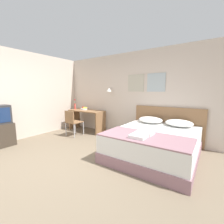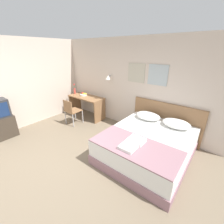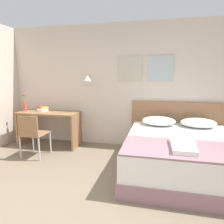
{
  "view_description": "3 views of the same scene",
  "coord_description": "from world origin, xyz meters",
  "px_view_note": "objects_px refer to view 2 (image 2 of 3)",
  "views": [
    {
      "loc": [
        2.39,
        -1.63,
        1.47
      ],
      "look_at": [
        0.32,
        1.39,
        0.95
      ],
      "focal_mm": 24.0,
      "sensor_mm": 36.0,
      "label": 1
    },
    {
      "loc": [
        2.48,
        -1.16,
        2.31
      ],
      "look_at": [
        0.25,
        1.67,
        0.8
      ],
      "focal_mm": 24.0,
      "sensor_mm": 36.0,
      "label": 2
    },
    {
      "loc": [
        0.93,
        -1.66,
        1.53
      ],
      "look_at": [
        0.17,
        1.7,
        0.92
      ],
      "focal_mm": 32.0,
      "sensor_mm": 36.0,
      "label": 3
    }
  ],
  "objects_px": {
    "bed": "(147,145)",
    "desk": "(86,102)",
    "throw_blanket": "(135,146)",
    "desk_chair": "(71,110)",
    "fruit_bowl": "(84,94)",
    "folded_towel_mid_bed": "(128,147)",
    "folded_towel_near_foot": "(136,140)",
    "pillow_right": "(176,124)",
    "flower_vase": "(75,90)",
    "headboard": "(165,121)",
    "pillow_left": "(148,116)",
    "tv_stand": "(3,127)"
  },
  "relations": [
    {
      "from": "pillow_left",
      "to": "folded_towel_near_foot",
      "type": "xyz_separation_m",
      "value": [
        0.32,
        -1.17,
        -0.03
      ]
    },
    {
      "from": "headboard",
      "to": "pillow_left",
      "type": "distance_m",
      "value": 0.51
    },
    {
      "from": "desk_chair",
      "to": "fruit_bowl",
      "type": "distance_m",
      "value": 0.86
    },
    {
      "from": "desk_chair",
      "to": "headboard",
      "type": "bearing_deg",
      "value": 21.94
    },
    {
      "from": "pillow_right",
      "to": "flower_vase",
      "type": "xyz_separation_m",
      "value": [
        -3.69,
        -0.05,
        0.24
      ]
    },
    {
      "from": "flower_vase",
      "to": "throw_blanket",
      "type": "bearing_deg",
      "value": -20.76
    },
    {
      "from": "bed",
      "to": "desk_chair",
      "type": "height_order",
      "value": "desk_chair"
    },
    {
      "from": "headboard",
      "to": "folded_towel_mid_bed",
      "type": "distance_m",
      "value": 1.78
    },
    {
      "from": "desk_chair",
      "to": "flower_vase",
      "type": "bearing_deg",
      "value": 132.19
    },
    {
      "from": "headboard",
      "to": "desk",
      "type": "bearing_deg",
      "value": -172.8
    },
    {
      "from": "bed",
      "to": "desk",
      "type": "relative_size",
      "value": 1.51
    },
    {
      "from": "tv_stand",
      "to": "pillow_left",
      "type": "bearing_deg",
      "value": 37.7
    },
    {
      "from": "throw_blanket",
      "to": "desk_chair",
      "type": "height_order",
      "value": "desk_chair"
    },
    {
      "from": "pillow_left",
      "to": "pillow_right",
      "type": "distance_m",
      "value": 0.73
    },
    {
      "from": "throw_blanket",
      "to": "desk",
      "type": "height_order",
      "value": "desk"
    },
    {
      "from": "bed",
      "to": "fruit_bowl",
      "type": "distance_m",
      "value": 3.05
    },
    {
      "from": "folded_towel_near_foot",
      "to": "folded_towel_mid_bed",
      "type": "relative_size",
      "value": 1.09
    },
    {
      "from": "throw_blanket",
      "to": "flower_vase",
      "type": "height_order",
      "value": "flower_vase"
    },
    {
      "from": "pillow_left",
      "to": "throw_blanket",
      "type": "bearing_deg",
      "value": -74.41
    },
    {
      "from": "tv_stand",
      "to": "throw_blanket",
      "type": "bearing_deg",
      "value": 17.79
    },
    {
      "from": "desk_chair",
      "to": "fruit_bowl",
      "type": "height_order",
      "value": "fruit_bowl"
    },
    {
      "from": "bed",
      "to": "headboard",
      "type": "bearing_deg",
      "value": 90.0
    },
    {
      "from": "folded_towel_mid_bed",
      "to": "tv_stand",
      "type": "xyz_separation_m",
      "value": [
        -3.47,
        -0.99,
        -0.34
      ]
    },
    {
      "from": "pillow_left",
      "to": "desk",
      "type": "height_order",
      "value": "desk"
    },
    {
      "from": "desk_chair",
      "to": "fruit_bowl",
      "type": "xyz_separation_m",
      "value": [
        -0.23,
        0.77,
        0.3
      ]
    },
    {
      "from": "pillow_right",
      "to": "throw_blanket",
      "type": "relative_size",
      "value": 0.38
    },
    {
      "from": "fruit_bowl",
      "to": "folded_towel_near_foot",
      "type": "bearing_deg",
      "value": -22.39
    },
    {
      "from": "folded_towel_mid_bed",
      "to": "fruit_bowl",
      "type": "relative_size",
      "value": 1.12
    },
    {
      "from": "folded_towel_mid_bed",
      "to": "bed",
      "type": "bearing_deg",
      "value": 85.48
    },
    {
      "from": "folded_towel_near_foot",
      "to": "fruit_bowl",
      "type": "distance_m",
      "value": 3.1
    },
    {
      "from": "bed",
      "to": "desk",
      "type": "bearing_deg",
      "value": 165.78
    },
    {
      "from": "bed",
      "to": "flower_vase",
      "type": "xyz_separation_m",
      "value": [
        -3.32,
        0.67,
        0.62
      ]
    },
    {
      "from": "pillow_left",
      "to": "tv_stand",
      "type": "height_order",
      "value": "pillow_left"
    },
    {
      "from": "bed",
      "to": "throw_blanket",
      "type": "relative_size",
      "value": 1.19
    },
    {
      "from": "desk_chair",
      "to": "flower_vase",
      "type": "xyz_separation_m",
      "value": [
        -0.64,
        0.71,
        0.41
      ]
    },
    {
      "from": "bed",
      "to": "folded_towel_mid_bed",
      "type": "bearing_deg",
      "value": -94.52
    },
    {
      "from": "headboard",
      "to": "fruit_bowl",
      "type": "distance_m",
      "value": 2.94
    },
    {
      "from": "folded_towel_near_foot",
      "to": "tv_stand",
      "type": "xyz_separation_m",
      "value": [
        -3.48,
        -1.27,
        -0.34
      ]
    },
    {
      "from": "fruit_bowl",
      "to": "flower_vase",
      "type": "distance_m",
      "value": 0.43
    },
    {
      "from": "throw_blanket",
      "to": "desk_chair",
      "type": "distance_m",
      "value": 2.74
    },
    {
      "from": "folded_towel_mid_bed",
      "to": "desk",
      "type": "bearing_deg",
      "value": 152.07
    },
    {
      "from": "folded_towel_mid_bed",
      "to": "desk_chair",
      "type": "xyz_separation_m",
      "value": [
        -2.62,
        0.69,
        -0.14
      ]
    },
    {
      "from": "bed",
      "to": "throw_blanket",
      "type": "xyz_separation_m",
      "value": [
        -0.0,
        -0.59,
        0.31
      ]
    },
    {
      "from": "desk",
      "to": "desk_chair",
      "type": "bearing_deg",
      "value": -84.69
    },
    {
      "from": "pillow_right",
      "to": "folded_towel_near_foot",
      "type": "xyz_separation_m",
      "value": [
        -0.41,
        -1.17,
        -0.03
      ]
    },
    {
      "from": "pillow_right",
      "to": "fruit_bowl",
      "type": "xyz_separation_m",
      "value": [
        -3.28,
        0.01,
        0.14
      ]
    },
    {
      "from": "bed",
      "to": "folded_towel_near_foot",
      "type": "relative_size",
      "value": 6.25
    },
    {
      "from": "bed",
      "to": "desk_chair",
      "type": "xyz_separation_m",
      "value": [
        -2.68,
        -0.04,
        0.21
      ]
    },
    {
      "from": "pillow_left",
      "to": "tv_stand",
      "type": "bearing_deg",
      "value": -142.3
    },
    {
      "from": "folded_towel_mid_bed",
      "to": "pillow_right",
      "type": "bearing_deg",
      "value": 73.75
    }
  ]
}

